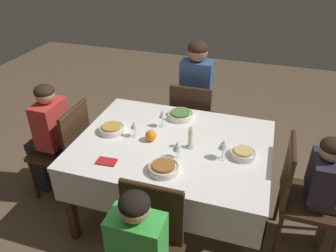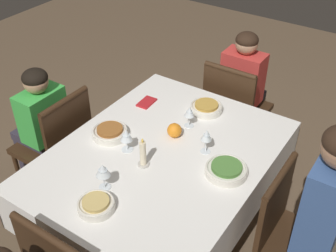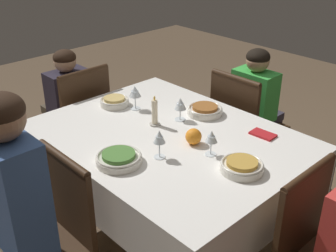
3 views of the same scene
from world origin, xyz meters
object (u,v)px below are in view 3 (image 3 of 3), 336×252
at_px(person_child_green, 258,109).
at_px(orange_fruit, 194,137).
at_px(chair_south, 48,238).
at_px(wine_glass_west, 135,92).
at_px(person_adult_denim, 9,217).
at_px(wine_glass_south, 159,138).
at_px(bowl_north, 205,110).
at_px(napkin_red_folded, 263,134).
at_px(bowl_east, 242,166).
at_px(chair_west, 78,117).
at_px(bowl_south, 119,158).
at_px(chair_north, 243,124).
at_px(dining_table, 168,147).
at_px(bowl_west, 115,101).
at_px(wine_glass_east, 211,137).
at_px(wine_glass_north, 180,104).
at_px(candle_centerpiece, 155,114).
at_px(person_child_dark, 65,105).

bearing_deg(person_child_green, orange_fruit, 104.22).
relative_size(chair_south, wine_glass_west, 5.79).
relative_size(person_adult_denim, wine_glass_south, 8.14).
relative_size(bowl_north, napkin_red_folded, 1.50).
height_order(bowl_east, napkin_red_folded, bowl_east).
height_order(wine_glass_south, napkin_red_folded, wine_glass_south).
xyz_separation_m(wine_glass_west, bowl_east, (0.90, -0.08, -0.09)).
relative_size(chair_west, bowl_south, 3.92).
distance_m(person_adult_denim, bowl_north, 1.30).
distance_m(chair_north, wine_glass_south, 1.08).
xyz_separation_m(person_adult_denim, wine_glass_west, (-0.43, 1.04, 0.14)).
bearing_deg(chair_south, bowl_north, 93.68).
height_order(chair_south, bowl_north, chair_south).
height_order(bowl_south, bowl_north, same).
distance_m(dining_table, bowl_west, 0.54).
distance_m(chair_west, wine_glass_east, 1.33).
bearing_deg(wine_glass_east, napkin_red_folded, 80.43).
relative_size(wine_glass_north, orange_fruit, 1.63).
bearing_deg(chair_south, orange_fruit, 80.79).
relative_size(bowl_east, orange_fruit, 2.38).
height_order(chair_north, bowl_north, chair_north).
bearing_deg(bowl_south, dining_table, 97.57).
distance_m(bowl_west, candle_centerpiece, 0.39).
bearing_deg(wine_glass_north, wine_glass_west, -162.88).
bearing_deg(wine_glass_west, person_child_dark, -174.34).
distance_m(bowl_south, candle_centerpiece, 0.45).
xyz_separation_m(wine_glass_west, napkin_red_folded, (0.76, 0.29, -0.11)).
bearing_deg(orange_fruit, bowl_south, -106.32).
bearing_deg(wine_glass_south, napkin_red_folded, 68.93).
bearing_deg(wine_glass_east, bowl_south, -123.48).
distance_m(bowl_east, wine_glass_east, 0.22).
bearing_deg(chair_south, person_adult_denim, -90.00).
height_order(chair_north, bowl_south, chair_north).
relative_size(wine_glass_north, wine_glass_west, 0.92).
relative_size(chair_north, bowl_south, 3.92).
bearing_deg(person_child_green, person_adult_denim, 93.14).
bearing_deg(chair_west, orange_fruit, 90.66).
relative_size(person_child_green, wine_glass_east, 7.48).
bearing_deg(wine_glass_east, person_adult_denim, -105.85).
bearing_deg(wine_glass_south, wine_glass_north, 121.63).
height_order(bowl_south, wine_glass_north, wine_glass_north).
bearing_deg(orange_fruit, candle_centerpiece, 179.97).
bearing_deg(chair_south, wine_glass_east, 71.37).
height_order(chair_west, bowl_west, chair_west).
bearing_deg(napkin_red_folded, person_child_green, 126.56).
xyz_separation_m(wine_glass_south, bowl_north, (-0.19, 0.55, -0.09)).
bearing_deg(bowl_west, bowl_south, -35.27).
distance_m(chair_north, candle_centerpiece, 0.84).
bearing_deg(bowl_north, bowl_east, -32.14).
relative_size(wine_glass_south, wine_glass_east, 1.12).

